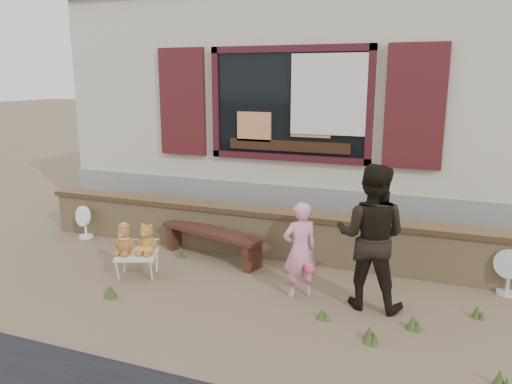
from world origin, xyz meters
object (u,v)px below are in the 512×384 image
at_px(teddy_bear_left, 125,239).
at_px(adult, 371,237).
at_px(teddy_bear_right, 147,238).
at_px(bench, 212,237).
at_px(child, 300,250).
at_px(folding_chair, 137,256).

relative_size(teddy_bear_left, adult, 0.25).
bearing_deg(adult, teddy_bear_right, 6.24).
distance_m(bench, teddy_bear_left, 1.23).
xyz_separation_m(teddy_bear_left, teddy_bear_right, (0.26, 0.11, 0.00)).
bearing_deg(teddy_bear_right, child, -18.49).
relative_size(bench, teddy_bear_right, 4.11).
distance_m(teddy_bear_left, adult, 2.98).
height_order(teddy_bear_right, child, child).
xyz_separation_m(folding_chair, adult, (2.83, 0.22, 0.52)).
height_order(teddy_bear_left, adult, adult).
bearing_deg(teddy_bear_left, teddy_bear_right, 0.00).
bearing_deg(adult, folding_chair, 7.14).
bearing_deg(folding_chair, child, -17.26).
xyz_separation_m(teddy_bear_right, child, (1.93, 0.12, 0.06)).
height_order(bench, teddy_bear_right, teddy_bear_right).
height_order(folding_chair, child, child).
bearing_deg(adult, teddy_bear_left, 7.96).
xyz_separation_m(bench, adult, (2.23, -0.70, 0.49)).
relative_size(bench, adult, 1.03).
bearing_deg(child, adult, 144.30).
distance_m(bench, teddy_bear_right, 1.00).
bearing_deg(teddy_bear_left, bench, 31.18).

